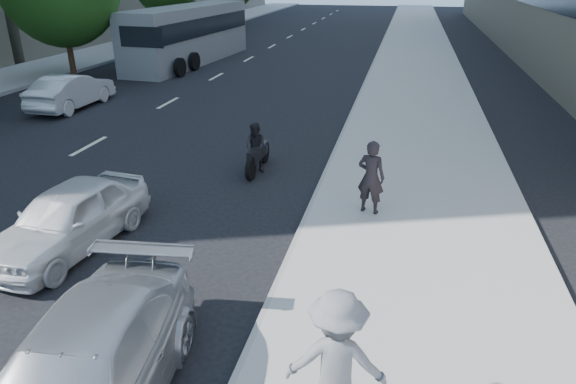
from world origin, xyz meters
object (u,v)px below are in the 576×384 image
(jogger, at_px, (336,362))
(white_sedan_mid, at_px, (71,91))
(white_sedan_near, at_px, (68,218))
(bus, at_px, (190,35))
(parked_sedan, at_px, (80,382))
(motorcycle, at_px, (257,150))
(pedestrian_woman, at_px, (371,177))

(jogger, relative_size, white_sedan_mid, 0.44)
(white_sedan_near, distance_m, bus, 23.01)
(white_sedan_near, distance_m, white_sedan_mid, 12.48)
(white_sedan_mid, bearing_deg, bus, -91.27)
(parked_sedan, xyz_separation_m, motorcycle, (-0.34, 9.02, -0.06))
(parked_sedan, relative_size, white_sedan_near, 1.22)
(jogger, bearing_deg, motorcycle, -73.56)
(white_sedan_mid, height_order, bus, bus)
(parked_sedan, xyz_separation_m, white_sedan_near, (-2.89, 4.00, -0.03))
(motorcycle, relative_size, bus, 0.17)
(pedestrian_woman, distance_m, white_sedan_near, 6.51)
(jogger, distance_m, motorcycle, 9.08)
(white_sedan_near, bearing_deg, pedestrian_woman, 31.80)
(parked_sedan, relative_size, white_sedan_mid, 1.13)
(pedestrian_woman, xyz_separation_m, bus, (-12.42, 19.28, 0.63))
(white_sedan_mid, distance_m, motorcycle, 10.89)
(pedestrian_woman, bearing_deg, jogger, 104.24)
(white_sedan_near, relative_size, motorcycle, 1.92)
(jogger, xyz_separation_m, bus, (-12.48, 25.43, 0.55))
(jogger, distance_m, parked_sedan, 3.14)
(pedestrian_woman, height_order, white_sedan_mid, pedestrian_woman)
(white_sedan_near, bearing_deg, motorcycle, 69.76)
(white_sedan_mid, relative_size, motorcycle, 2.08)
(motorcycle, xyz_separation_m, bus, (-9.09, 17.02, 1.00))
(motorcycle, bearing_deg, bus, 120.26)
(white_sedan_mid, bearing_deg, jogger, 133.69)
(white_sedan_mid, distance_m, bus, 11.70)
(white_sedan_near, xyz_separation_m, motorcycle, (2.55, 5.02, -0.03))
(white_sedan_near, bearing_deg, bus, 113.23)
(jogger, distance_m, white_sedan_mid, 18.86)
(pedestrian_woman, distance_m, motorcycle, 4.05)
(jogger, xyz_separation_m, pedestrian_woman, (-0.06, 6.15, -0.08))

